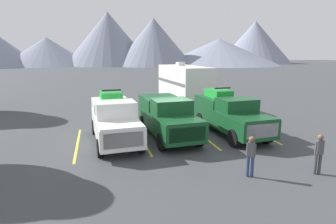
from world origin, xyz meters
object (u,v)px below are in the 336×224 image
(pickup_truck_b, at_px, (167,116))
(person_b, at_px, (251,154))
(camper_trailer_a, at_px, (184,83))
(pickup_truck_a, at_px, (114,119))
(person_a, at_px, (319,151))
(pickup_truck_c, at_px, (229,113))

(pickup_truck_b, xyz_separation_m, person_b, (1.75, -5.85, -0.24))
(pickup_truck_b, relative_size, person_b, 3.72)
(camper_trailer_a, bearing_deg, pickup_truck_b, -113.05)
(camper_trailer_a, distance_m, person_b, 14.62)
(pickup_truck_a, relative_size, person_a, 3.57)
(pickup_truck_a, bearing_deg, pickup_truck_c, -0.86)
(camper_trailer_a, height_order, person_a, camper_trailer_a)
(pickup_truck_a, bearing_deg, person_a, -39.93)
(pickup_truck_c, height_order, camper_trailer_a, camper_trailer_a)
(pickup_truck_a, xyz_separation_m, pickup_truck_b, (2.88, 0.18, -0.05))
(pickup_truck_b, bearing_deg, pickup_truck_a, -176.52)
(person_a, bearing_deg, pickup_truck_c, 97.75)
(person_b, bearing_deg, person_a, -8.80)
(person_b, bearing_deg, pickup_truck_a, 129.18)
(pickup_truck_b, bearing_deg, pickup_truck_c, -4.35)
(pickup_truck_a, height_order, pickup_truck_b, pickup_truck_a)
(camper_trailer_a, bearing_deg, pickup_truck_a, -126.66)
(pickup_truck_a, height_order, camper_trailer_a, camper_trailer_a)
(pickup_truck_b, distance_m, camper_trailer_a, 9.40)
(pickup_truck_a, bearing_deg, camper_trailer_a, 53.34)
(pickup_truck_a, distance_m, pickup_truck_b, 2.88)
(pickup_truck_b, height_order, person_b, pickup_truck_b)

